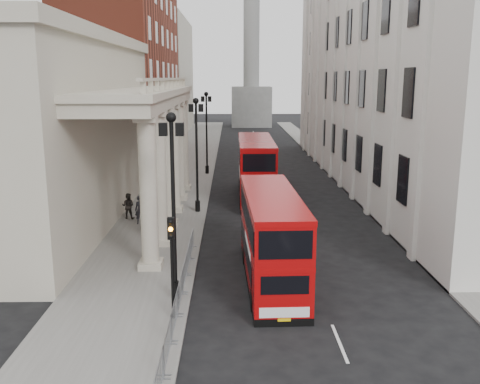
% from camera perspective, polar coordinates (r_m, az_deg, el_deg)
% --- Properties ---
extents(ground, '(260.00, 260.00, 0.00)m').
position_cam_1_polar(ground, '(21.08, -6.29, -15.83)').
color(ground, black).
rests_on(ground, ground).
extents(sidewalk_west, '(6.00, 140.00, 0.12)m').
position_cam_1_polar(sidewalk_west, '(49.76, -6.59, 0.70)').
color(sidewalk_west, slate).
rests_on(sidewalk_west, ground).
extents(sidewalk_east, '(3.00, 140.00, 0.12)m').
position_cam_1_polar(sidewalk_east, '(50.85, 12.25, 0.75)').
color(sidewalk_east, slate).
rests_on(sidewalk_east, ground).
extents(kerb, '(0.20, 140.00, 0.14)m').
position_cam_1_polar(kerb, '(49.55, -3.19, 0.73)').
color(kerb, slate).
rests_on(kerb, ground).
extents(portico_building, '(9.00, 28.00, 12.00)m').
position_cam_1_polar(portico_building, '(38.78, -19.71, 5.72)').
color(portico_building, '#AAA28E').
rests_on(portico_building, ground).
extents(brick_building, '(9.00, 32.00, 22.00)m').
position_cam_1_polar(brick_building, '(67.69, -11.80, 12.86)').
color(brick_building, maroon).
rests_on(brick_building, ground).
extents(west_building_far, '(9.00, 30.00, 20.00)m').
position_cam_1_polar(west_building_far, '(99.31, -8.30, 12.10)').
color(west_building_far, '#AAA28E').
rests_on(west_building_far, ground).
extents(east_building, '(8.00, 55.00, 25.00)m').
position_cam_1_polar(east_building, '(52.52, 15.12, 14.62)').
color(east_building, beige).
rests_on(east_building, ground).
extents(monument_column, '(8.00, 8.00, 54.20)m').
position_cam_1_polar(monument_column, '(110.78, 1.23, 15.31)').
color(monument_column, '#60605E').
rests_on(monument_column, ground).
extents(lamp_post_south, '(1.05, 0.44, 8.32)m').
position_cam_1_polar(lamp_post_south, '(23.21, -7.14, -0.27)').
color(lamp_post_south, black).
rests_on(lamp_post_south, sidewalk_west).
extents(lamp_post_mid, '(1.05, 0.44, 8.32)m').
position_cam_1_polar(lamp_post_mid, '(38.93, -4.65, 4.80)').
color(lamp_post_mid, black).
rests_on(lamp_post_mid, sidewalk_west).
extents(lamp_post_north, '(1.05, 0.44, 8.32)m').
position_cam_1_polar(lamp_post_north, '(54.81, -3.59, 6.94)').
color(lamp_post_north, black).
rests_on(lamp_post_north, sidewalk_west).
extents(traffic_light, '(0.28, 0.33, 4.30)m').
position_cam_1_polar(traffic_light, '(21.73, -7.32, -6.07)').
color(traffic_light, black).
rests_on(traffic_light, sidewalk_west).
extents(crowd_barriers, '(0.50, 18.75, 1.10)m').
position_cam_1_polar(crowd_barriers, '(22.81, -6.70, -11.71)').
color(crowd_barriers, gray).
rests_on(crowd_barriers, sidewalk_west).
extents(bus_near, '(2.80, 10.27, 4.40)m').
position_cam_1_polar(bus_near, '(26.15, 3.36, -4.69)').
color(bus_near, '#A10708').
rests_on(bus_near, ground).
extents(bus_far, '(2.82, 11.38, 4.91)m').
position_cam_1_polar(bus_far, '(44.15, 1.71, 2.62)').
color(bus_far, '#9D0708').
rests_on(bus_far, ground).
extents(pedestrian_a, '(0.76, 0.56, 1.92)m').
position_cam_1_polar(pedestrian_a, '(36.75, -10.60, -1.89)').
color(pedestrian_a, black).
rests_on(pedestrian_a, sidewalk_west).
extents(pedestrian_b, '(0.96, 0.80, 1.81)m').
position_cam_1_polar(pedestrian_b, '(38.30, -11.85, -1.46)').
color(pedestrian_b, black).
rests_on(pedestrian_b, sidewalk_west).
extents(pedestrian_c, '(0.87, 0.66, 1.59)m').
position_cam_1_polar(pedestrian_c, '(41.92, -6.92, -0.27)').
color(pedestrian_c, black).
rests_on(pedestrian_c, sidewalk_west).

